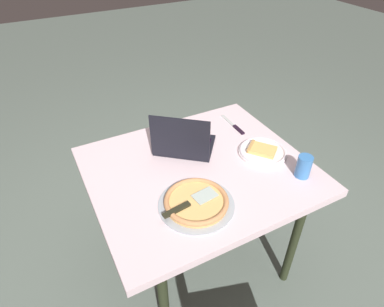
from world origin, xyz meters
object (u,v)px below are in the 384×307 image
pizza_tray (196,202)px  dining_table (199,177)px  table_knife (235,126)px  laptop (183,143)px  drink_cup (304,166)px  pizza_plate (262,151)px

pizza_tray → dining_table: bearing=58.7°
dining_table → table_knife: bearing=32.4°
laptop → table_knife: (0.37, 0.07, -0.05)m
table_knife → drink_cup: bearing=-85.0°
laptop → table_knife: laptop is taller
table_knife → pizza_tray: bearing=-137.9°
dining_table → pizza_tray: pizza_tray is taller
dining_table → pizza_tray: 0.26m
pizza_tray → drink_cup: 0.54m
pizza_plate → pizza_tray: 0.51m
dining_table → drink_cup: 0.51m
pizza_plate → pizza_tray: bearing=-161.2°
laptop → table_knife: 0.38m
pizza_tray → table_knife: pizza_tray is taller
laptop → drink_cup: (0.41, -0.44, 0.01)m
dining_table → table_knife: (0.36, 0.23, 0.07)m
pizza_plate → drink_cup: drink_cup is taller
dining_table → pizza_tray: size_ratio=3.17×
pizza_tray → table_knife: (0.49, 0.45, -0.02)m
pizza_plate → table_knife: (0.02, 0.28, -0.01)m
laptop → pizza_plate: bearing=-31.0°
pizza_tray → drink_cup: size_ratio=2.97×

